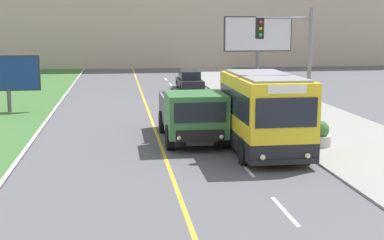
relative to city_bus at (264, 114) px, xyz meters
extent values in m
cube|color=silver|center=(-1.21, -6.61, -1.61)|extent=(0.12, 2.40, 0.01)
cube|color=silver|center=(-1.21, -2.01, -1.61)|extent=(0.12, 2.40, 0.01)
cube|color=silver|center=(-1.21, 2.59, -1.61)|extent=(0.12, 2.40, 0.01)
cube|color=silver|center=(-1.21, 7.19, -1.61)|extent=(0.12, 2.40, 0.01)
cube|color=silver|center=(-1.21, 11.79, -1.61)|extent=(0.12, 2.40, 0.01)
cube|color=silver|center=(-1.21, 16.39, -1.61)|extent=(0.12, 2.40, 0.01)
cube|color=silver|center=(-1.21, 20.99, -1.61)|extent=(0.12, 2.40, 0.01)
cube|color=silver|center=(-1.21, 25.59, -1.61)|extent=(0.12, 2.40, 0.01)
cube|color=silver|center=(-1.21, 30.19, -1.61)|extent=(0.12, 2.40, 0.01)
cube|color=yellow|center=(0.00, 0.00, 0.08)|extent=(2.49, 5.55, 2.83)
cube|color=black|center=(0.00, 0.00, -0.98)|extent=(2.51, 5.57, 0.70)
cube|color=black|center=(0.00, 0.00, 0.50)|extent=(2.52, 5.11, 0.99)
cube|color=gray|center=(0.00, 0.00, 1.53)|extent=(2.12, 5.00, 0.08)
cube|color=black|center=(0.00, -2.79, 0.50)|extent=(2.19, 0.04, 1.04)
cube|color=black|center=(0.00, -2.80, -1.23)|extent=(2.44, 0.06, 0.20)
sphere|color=#F4EAB2|center=(-0.81, -2.81, -1.03)|extent=(0.20, 0.20, 0.20)
sphere|color=#F4EAB2|center=(0.81, -2.81, -1.03)|extent=(0.20, 0.20, 0.20)
cube|color=white|center=(0.00, -2.79, 1.31)|extent=(1.37, 0.04, 0.28)
cylinder|color=black|center=(-1.18, -1.55, -1.11)|extent=(0.28, 1.00, 1.00)
cylinder|color=black|center=(1.18, -1.55, -1.11)|extent=(0.28, 1.00, 1.00)
cylinder|color=black|center=(-1.18, 1.78, -1.11)|extent=(0.28, 1.00, 1.00)
cylinder|color=black|center=(1.18, 1.78, -1.11)|extent=(0.28, 1.00, 1.00)
cube|color=black|center=(-2.53, 3.31, -1.16)|extent=(1.10, 6.16, 0.20)
cube|color=#38753D|center=(-2.53, 1.48, -0.19)|extent=(2.43, 2.49, 1.75)
cube|color=black|center=(-2.53, 0.21, 0.08)|extent=(2.07, 0.04, 0.79)
cube|color=black|center=(-2.53, 0.20, -0.84)|extent=(1.95, 0.06, 0.44)
sphere|color=silver|center=(-3.38, 0.19, -0.91)|extent=(0.18, 0.18, 0.18)
sphere|color=silver|center=(-1.68, 0.19, -0.91)|extent=(0.18, 0.18, 0.18)
cube|color=slate|center=(-2.53, 4.68, -1.00)|extent=(2.31, 3.41, 0.12)
cube|color=slate|center=(-3.63, 4.68, -0.44)|extent=(0.12, 3.41, 1.25)
cube|color=slate|center=(-1.43, 4.68, -0.44)|extent=(0.12, 3.41, 1.25)
cube|color=slate|center=(-2.53, 3.04, -0.44)|extent=(2.31, 0.12, 1.25)
cube|color=slate|center=(-2.53, 6.33, -0.44)|extent=(2.31, 0.12, 1.25)
cube|color=slate|center=(-2.53, 3.04, 0.31)|extent=(2.31, 0.12, 0.24)
cylinder|color=black|center=(-3.65, 1.23, -1.09)|extent=(0.30, 1.04, 1.04)
cylinder|color=black|center=(-1.41, 1.23, -1.09)|extent=(0.30, 1.04, 1.04)
cylinder|color=black|center=(-3.65, 4.85, -1.09)|extent=(0.30, 1.04, 1.04)
cylinder|color=black|center=(-1.41, 4.85, -1.09)|extent=(0.30, 1.04, 1.04)
cube|color=black|center=(-0.02, 22.08, -1.12)|extent=(1.80, 4.30, 0.61)
cube|color=black|center=(-0.02, 22.18, -0.48)|extent=(1.53, 2.36, 0.65)
cylinder|color=black|center=(-0.83, 20.79, -1.30)|extent=(0.18, 0.62, 0.62)
cylinder|color=black|center=(0.79, 20.79, -1.30)|extent=(0.18, 0.62, 0.62)
cylinder|color=black|center=(-0.83, 23.37, -1.30)|extent=(0.18, 0.62, 0.62)
cylinder|color=black|center=(0.79, 23.37, -1.30)|extent=(0.18, 0.62, 0.62)
cylinder|color=slate|center=(1.83, 0.12, 1.27)|extent=(0.16, 0.16, 5.75)
cylinder|color=slate|center=(0.73, 0.12, 3.74)|extent=(2.20, 0.10, 0.10)
cube|color=black|center=(-0.23, 0.12, 3.34)|extent=(0.28, 0.24, 0.80)
sphere|color=red|center=(-0.23, -0.01, 3.58)|extent=(0.14, 0.14, 0.14)
sphere|color=orange|center=(-0.23, -0.01, 3.34)|extent=(0.14, 0.14, 0.14)
sphere|color=green|center=(-0.23, -0.01, 3.10)|extent=(0.14, 0.14, 0.14)
cylinder|color=#59595B|center=(3.63, 14.92, 0.09)|extent=(0.24, 0.24, 3.40)
cube|color=#333333|center=(3.63, 14.92, 2.88)|extent=(4.62, 0.20, 2.32)
cube|color=silver|center=(3.63, 14.81, 2.88)|extent=(4.46, 0.02, 2.16)
cylinder|color=#59595B|center=(-12.07, 12.00, -0.93)|extent=(0.24, 0.24, 1.36)
cube|color=#333333|center=(-12.07, 12.00, 0.71)|extent=(3.70, 0.20, 2.07)
cube|color=navy|center=(-12.07, 11.89, 0.71)|extent=(3.54, 0.02, 1.91)
cylinder|color=#B7B2A8|center=(2.62, 0.69, -1.30)|extent=(0.93, 0.93, 0.45)
sphere|color=#3D6B33|center=(2.62, 0.69, -0.83)|extent=(0.74, 0.74, 0.74)
cylinder|color=#B7B2A8|center=(2.46, 5.39, -1.31)|extent=(0.88, 0.88, 0.44)
sphere|color=#3D6B33|center=(2.46, 5.39, -0.84)|extent=(0.71, 0.71, 0.71)
cylinder|color=#B7B2A8|center=(2.53, 10.09, -1.30)|extent=(0.93, 0.93, 0.46)
sphere|color=#3D6B33|center=(2.53, 10.09, -0.81)|extent=(0.74, 0.74, 0.74)
cylinder|color=#B7B2A8|center=(2.74, 14.79, -1.29)|extent=(0.87, 0.87, 0.48)
sphere|color=#3D6B33|center=(2.74, 14.79, -0.81)|extent=(0.70, 0.70, 0.70)
camera|label=1|loc=(-5.71, -20.25, 3.49)|focal=50.00mm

